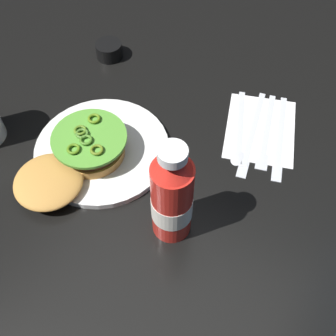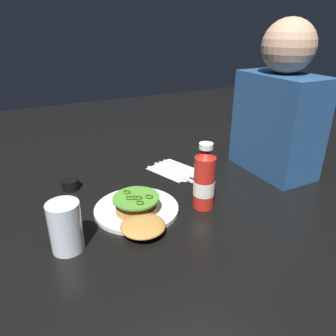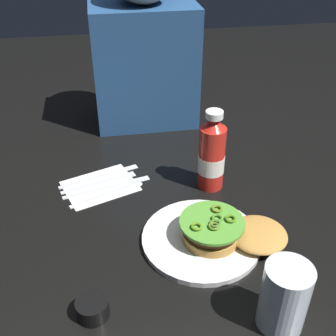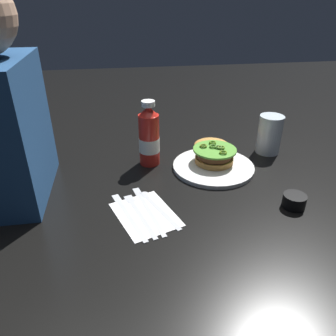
{
  "view_description": "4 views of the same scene",
  "coord_description": "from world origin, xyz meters",
  "px_view_note": "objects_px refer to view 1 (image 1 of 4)",
  "views": [
    {
      "loc": [
        0.31,
        0.32,
        0.62
      ],
      "look_at": [
        -0.04,
        0.11,
        0.04
      ],
      "focal_mm": 44.59,
      "sensor_mm": 36.0,
      "label": 1
    },
    {
      "loc": [
        0.73,
        -0.31,
        0.51
      ],
      "look_at": [
        -0.1,
        0.11,
        0.08
      ],
      "focal_mm": 34.21,
      "sensor_mm": 36.0,
      "label": 2
    },
    {
      "loc": [
        -0.21,
        -0.66,
        0.62
      ],
      "look_at": [
        -0.08,
        0.14,
        0.08
      ],
      "focal_mm": 44.84,
      "sensor_mm": 36.0,
      "label": 3
    },
    {
      "loc": [
        -0.89,
        0.24,
        0.49
      ],
      "look_at": [
        -0.09,
        0.12,
        0.04
      ],
      "focal_mm": 34.72,
      "sensor_mm": 36.0,
      "label": 4
    }
  ],
  "objects_px": {
    "burger_sandwich": "(76,158)",
    "napkin": "(260,129)",
    "ketchup_bottle": "(172,198)",
    "steak_knife": "(280,141)",
    "condiment_cup": "(109,50)",
    "fork_utensil": "(266,136)",
    "spoon_utensil": "(240,136)",
    "dinner_plate": "(102,149)",
    "butter_knife": "(251,137)"
  },
  "relations": [
    {
      "from": "burger_sandwich",
      "to": "napkin",
      "type": "height_order",
      "value": "burger_sandwich"
    },
    {
      "from": "ketchup_bottle",
      "to": "steak_knife",
      "type": "height_order",
      "value": "ketchup_bottle"
    },
    {
      "from": "condiment_cup",
      "to": "steak_knife",
      "type": "xyz_separation_m",
      "value": [
        0.04,
        0.42,
        -0.01
      ]
    },
    {
      "from": "steak_knife",
      "to": "condiment_cup",
      "type": "bearing_deg",
      "value": -94.76
    },
    {
      "from": "napkin",
      "to": "fork_utensil",
      "type": "height_order",
      "value": "fork_utensil"
    },
    {
      "from": "ketchup_bottle",
      "to": "napkin",
      "type": "distance_m",
      "value": 0.29
    },
    {
      "from": "spoon_utensil",
      "to": "fork_utensil",
      "type": "distance_m",
      "value": 0.05
    },
    {
      "from": "spoon_utensil",
      "to": "steak_knife",
      "type": "height_order",
      "value": "same"
    },
    {
      "from": "steak_knife",
      "to": "burger_sandwich",
      "type": "bearing_deg",
      "value": -49.64
    },
    {
      "from": "dinner_plate",
      "to": "ketchup_bottle",
      "type": "xyz_separation_m",
      "value": [
        0.07,
        0.19,
        0.08
      ]
    },
    {
      "from": "burger_sandwich",
      "to": "condiment_cup",
      "type": "bearing_deg",
      "value": -154.68
    },
    {
      "from": "dinner_plate",
      "to": "burger_sandwich",
      "type": "height_order",
      "value": "burger_sandwich"
    },
    {
      "from": "napkin",
      "to": "steak_knife",
      "type": "distance_m",
      "value": 0.05
    },
    {
      "from": "ketchup_bottle",
      "to": "fork_utensil",
      "type": "distance_m",
      "value": 0.28
    },
    {
      "from": "burger_sandwich",
      "to": "fork_utensil",
      "type": "height_order",
      "value": "burger_sandwich"
    },
    {
      "from": "napkin",
      "to": "steak_knife",
      "type": "xyz_separation_m",
      "value": [
        0.01,
        0.05,
        0.0
      ]
    },
    {
      "from": "burger_sandwich",
      "to": "butter_knife",
      "type": "xyz_separation_m",
      "value": [
        -0.23,
        0.24,
        -0.03
      ]
    },
    {
      "from": "napkin",
      "to": "dinner_plate",
      "type": "bearing_deg",
      "value": -48.47
    },
    {
      "from": "ketchup_bottle",
      "to": "steak_knife",
      "type": "relative_size",
      "value": 0.99
    },
    {
      "from": "spoon_utensil",
      "to": "fork_utensil",
      "type": "relative_size",
      "value": 0.95
    },
    {
      "from": "ketchup_bottle",
      "to": "napkin",
      "type": "xyz_separation_m",
      "value": [
        -0.27,
        0.04,
        -0.09
      ]
    },
    {
      "from": "fork_utensil",
      "to": "steak_knife",
      "type": "relative_size",
      "value": 0.92
    },
    {
      "from": "ketchup_bottle",
      "to": "spoon_utensil",
      "type": "height_order",
      "value": "ketchup_bottle"
    },
    {
      "from": "butter_knife",
      "to": "fork_utensil",
      "type": "height_order",
      "value": "same"
    },
    {
      "from": "condiment_cup",
      "to": "fork_utensil",
      "type": "bearing_deg",
      "value": 84.65
    },
    {
      "from": "dinner_plate",
      "to": "napkin",
      "type": "height_order",
      "value": "dinner_plate"
    },
    {
      "from": "dinner_plate",
      "to": "butter_knife",
      "type": "xyz_separation_m",
      "value": [
        -0.17,
        0.22,
        -0.0
      ]
    },
    {
      "from": "napkin",
      "to": "butter_knife",
      "type": "xyz_separation_m",
      "value": [
        0.03,
        -0.01,
        0.0
      ]
    },
    {
      "from": "dinner_plate",
      "to": "ketchup_bottle",
      "type": "distance_m",
      "value": 0.22
    },
    {
      "from": "napkin",
      "to": "fork_utensil",
      "type": "xyz_separation_m",
      "value": [
        0.01,
        0.02,
        0.0
      ]
    },
    {
      "from": "dinner_plate",
      "to": "butter_knife",
      "type": "relative_size",
      "value": 1.14
    },
    {
      "from": "condiment_cup",
      "to": "butter_knife",
      "type": "height_order",
      "value": "condiment_cup"
    },
    {
      "from": "dinner_plate",
      "to": "condiment_cup",
      "type": "relative_size",
      "value": 4.29
    },
    {
      "from": "dinner_plate",
      "to": "spoon_utensil",
      "type": "height_order",
      "value": "dinner_plate"
    },
    {
      "from": "spoon_utensil",
      "to": "condiment_cup",
      "type": "bearing_deg",
      "value": -100.22
    },
    {
      "from": "burger_sandwich",
      "to": "condiment_cup",
      "type": "height_order",
      "value": "burger_sandwich"
    },
    {
      "from": "butter_knife",
      "to": "ketchup_bottle",
      "type": "bearing_deg",
      "value": -8.06
    },
    {
      "from": "ketchup_bottle",
      "to": "spoon_utensil",
      "type": "bearing_deg",
      "value": 176.39
    },
    {
      "from": "butter_knife",
      "to": "spoon_utensil",
      "type": "bearing_deg",
      "value": -64.17
    },
    {
      "from": "ketchup_bottle",
      "to": "spoon_utensil",
      "type": "xyz_separation_m",
      "value": [
        -0.23,
        0.01,
        -0.08
      ]
    },
    {
      "from": "burger_sandwich",
      "to": "ketchup_bottle",
      "type": "bearing_deg",
      "value": 86.53
    },
    {
      "from": "napkin",
      "to": "condiment_cup",
      "type": "bearing_deg",
      "value": -93.5
    },
    {
      "from": "dinner_plate",
      "to": "steak_knife",
      "type": "relative_size",
      "value": 1.21
    },
    {
      "from": "burger_sandwich",
      "to": "napkin",
      "type": "xyz_separation_m",
      "value": [
        -0.26,
        0.24,
        -0.03
      ]
    },
    {
      "from": "burger_sandwich",
      "to": "steak_knife",
      "type": "relative_size",
      "value": 1.08
    },
    {
      "from": "dinner_plate",
      "to": "spoon_utensil",
      "type": "xyz_separation_m",
      "value": [
        -0.16,
        0.2,
        -0.0
      ]
    },
    {
      "from": "napkin",
      "to": "spoon_utensil",
      "type": "xyz_separation_m",
      "value": [
        0.04,
        -0.03,
        0.0
      ]
    },
    {
      "from": "steak_knife",
      "to": "ketchup_bottle",
      "type": "bearing_deg",
      "value": -18.23
    },
    {
      "from": "steak_knife",
      "to": "butter_knife",
      "type": "bearing_deg",
      "value": -69.74
    },
    {
      "from": "ketchup_bottle",
      "to": "dinner_plate",
      "type": "bearing_deg",
      "value": -109.24
    }
  ]
}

